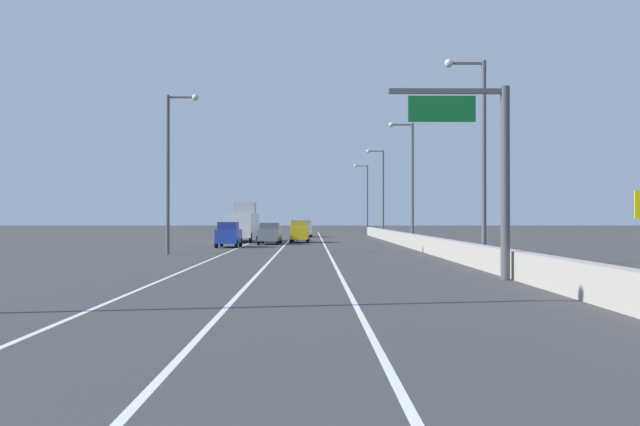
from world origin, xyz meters
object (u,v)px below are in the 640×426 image
Objects in this scene: car_silver_2 at (304,229)px; overhead_sign_gantry at (486,158)px; lamp_post_left_mid at (172,163)px; car_gray_3 at (270,233)px; lamp_post_right_third at (409,175)px; car_yellow_1 at (300,232)px; car_blue_0 at (229,235)px; lamp_post_right_fourth at (381,187)px; lamp_post_right_second at (479,147)px; lamp_post_right_fifth at (366,194)px; box_truck at (243,224)px.

overhead_sign_gantry is at bearing -83.32° from car_silver_2.
car_gray_3 is (5.42, 18.78, -5.05)m from lamp_post_left_mid.
car_yellow_1 is at bearing 136.42° from lamp_post_right_third.
lamp_post_right_third and lamp_post_left_mid have the same top height.
overhead_sign_gantry is 64.96m from car_silver_2.
car_blue_0 is 7.63m from car_gray_3.
car_gray_3 is (-12.09, -21.03, -5.05)m from lamp_post_right_fourth.
lamp_post_left_mid is at bearing -101.86° from car_blue_0.
lamp_post_right_second is at bearing 78.89° from overhead_sign_gantry.
car_blue_0 is (-15.09, -53.51, -5.00)m from lamp_post_right_fifth.
lamp_post_right_second reaches higher than car_yellow_1.
car_blue_0 is at bearing 78.14° from lamp_post_left_mid.
car_silver_2 is at bearing 83.35° from car_gray_3.
car_yellow_1 is at bearing -24.41° from box_truck.
lamp_post_right_fifth is (0.05, 25.45, 0.00)m from lamp_post_right_fourth.
overhead_sign_gantry is 35.09m from car_blue_0.
overhead_sign_gantry is 60.30m from lamp_post_right_fourth.
car_gray_3 is 0.48× the size of box_truck.
lamp_post_right_second is at bearing -32.01° from lamp_post_left_mid.
lamp_post_right_fourth reaches higher than box_truck.
lamp_post_right_second is 2.47× the size of car_yellow_1.
car_blue_0 is at bearing 112.64° from overhead_sign_gantry.
lamp_post_right_third reaches higher than box_truck.
car_yellow_1 is at bearing -90.79° from car_silver_2.
car_silver_2 is at bearing 79.64° from car_blue_0.
overhead_sign_gantry is 0.71× the size of lamp_post_right_second.
lamp_post_right_fifth is at bearing 74.94° from lamp_post_left_mid.
lamp_post_right_third is 1.00× the size of lamp_post_left_mid.
lamp_post_right_second is 2.41× the size of car_silver_2.
lamp_post_right_third is 1.00× the size of lamp_post_right_fifth.
lamp_post_left_mid is at bearing -105.06° from lamp_post_right_fifth.
lamp_post_right_fourth is at bearing 61.81° from car_blue_0.
car_blue_0 is (-15.04, -28.06, -5.00)m from lamp_post_right_fourth.
lamp_post_right_third is at bearing -90.02° from lamp_post_right_fifth.
lamp_post_right_fifth is 2.47× the size of car_yellow_1.
car_blue_0 is 32.75m from car_silver_2.
car_yellow_1 is (-9.48, -41.89, -4.96)m from lamp_post_right_fifth.
car_blue_0 is (2.47, 11.74, -5.00)m from lamp_post_left_mid.
car_gray_3 is at bearing 159.95° from lamp_post_right_third.
car_silver_2 is (5.89, 32.21, 0.02)m from car_blue_0.
overhead_sign_gantry is 0.71× the size of lamp_post_right_fifth.
box_truck is (-5.69, 2.58, 0.73)m from car_yellow_1.
lamp_post_right_second is 1.00× the size of lamp_post_left_mid.
overhead_sign_gantry is at bearing -101.11° from lamp_post_right_second.
lamp_post_right_fifth is at bearing 68.89° from box_truck.
lamp_post_left_mid is at bearing -95.24° from box_truck.
car_gray_3 is (-2.94, -25.18, -0.06)m from car_silver_2.
lamp_post_right_fifth reaches higher than car_blue_0.
lamp_post_right_third is at bearing 90.46° from lamp_post_right_second.
car_yellow_1 is (-9.46, 9.00, -4.96)m from lamp_post_right_third.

